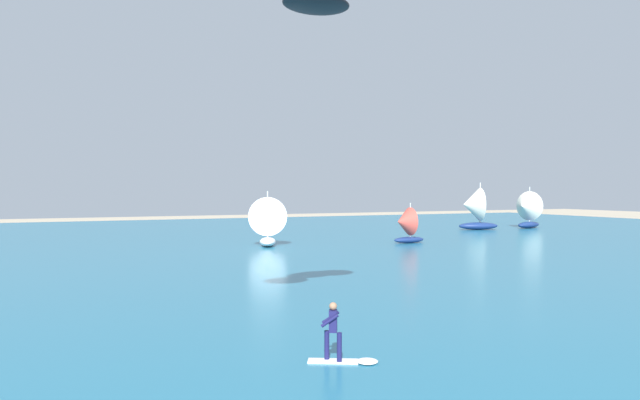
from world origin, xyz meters
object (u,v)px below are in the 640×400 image
at_px(sailboat_far_left, 526,209).
at_px(sailboat_near_shore, 268,220).
at_px(sailboat_mid_left, 405,225).
at_px(sailboat_heeled_over, 473,208).
at_px(kitesurfer, 340,341).

relative_size(sailboat_far_left, sailboat_near_shore, 1.09).
xyz_separation_m(sailboat_mid_left, sailboat_heeled_over, (17.10, 11.96, 0.91)).
xyz_separation_m(sailboat_near_shore, sailboat_mid_left, (11.75, -3.10, -0.49)).
bearing_deg(sailboat_heeled_over, sailboat_near_shore, -162.94).
xyz_separation_m(kitesurfer, sailboat_near_shore, (10.60, 34.56, 1.51)).
bearing_deg(sailboat_heeled_over, kitesurfer, -132.26).
bearing_deg(kitesurfer, sailboat_heeled_over, 47.74).
bearing_deg(sailboat_far_left, kitesurfer, -137.69).
relative_size(sailboat_near_shore, sailboat_mid_left, 1.30).
xyz_separation_m(sailboat_near_shore, sailboat_heeled_over, (28.85, 8.85, 0.42)).
xyz_separation_m(kitesurfer, sailboat_far_left, (47.07, 42.85, 1.71)).
xyz_separation_m(kitesurfer, sailboat_heeled_over, (39.45, 43.42, 1.94)).
xyz_separation_m(sailboat_far_left, sailboat_mid_left, (-24.72, -11.39, -0.68)).
relative_size(kitesurfer, sailboat_mid_left, 0.56).
bearing_deg(sailboat_near_shore, kitesurfer, -107.05).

